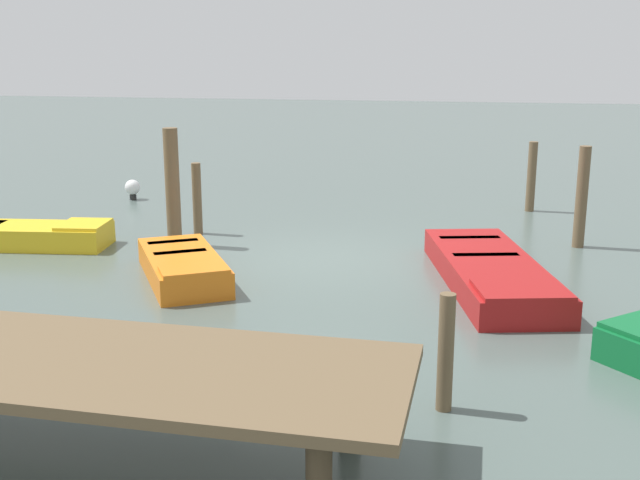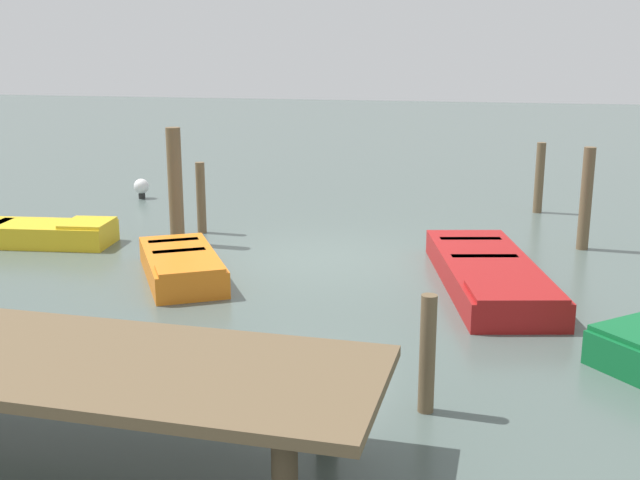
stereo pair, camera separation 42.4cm
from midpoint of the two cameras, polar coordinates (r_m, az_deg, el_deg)
ground_plane at (r=13.36m, az=0.91°, el=-1.46°), size 80.00×80.00×0.00m
dock_segment at (r=7.33m, az=-18.38°, el=-8.52°), size 6.22×2.01×0.95m
rowboat_red at (r=12.13m, az=13.27°, el=-2.41°), size 2.24×4.31×0.46m
rowboat_yellow at (r=15.39m, az=-20.68°, el=0.53°), size 3.75×1.44×0.46m
rowboat_orange at (r=12.41m, az=-9.18°, el=-1.82°), size 2.25×2.79×0.46m
mooring_piling_far_right at (r=15.30m, az=-7.95°, el=3.08°), size 0.18×0.18×1.39m
mooring_piling_mid_right at (r=14.42m, az=-9.74°, el=3.88°), size 0.26×0.26×2.15m
mooring_piling_near_right at (r=17.74m, az=16.47°, el=4.40°), size 0.19×0.19×1.54m
mooring_piling_center at (r=14.72m, az=19.73°, el=2.86°), size 0.21×0.21×1.85m
mooring_piling_mid_left at (r=7.86m, az=9.44°, el=-8.28°), size 0.16×0.16×1.23m
marker_buoy at (r=19.14m, az=-12.36°, el=3.84°), size 0.36×0.36×0.48m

